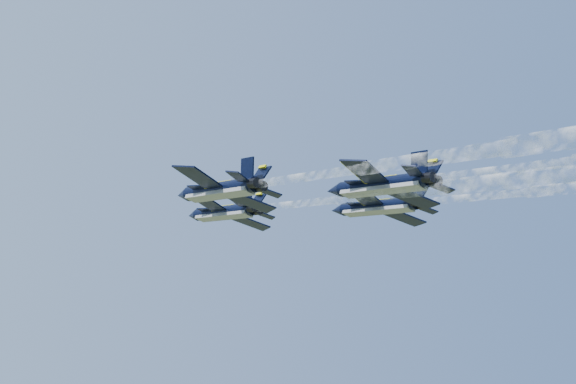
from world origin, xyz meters
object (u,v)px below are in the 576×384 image
jet_left (219,190)px  jet_right (377,207)px  jet_lead (223,212)px  jet_slot (381,185)px

jet_left → jet_right: same height
jet_lead → jet_right: 17.98m
jet_left → jet_slot: 15.44m
jet_lead → jet_slot: size_ratio=1.00×
jet_lead → jet_left: 17.92m
jet_left → jet_slot: (11.27, -10.55, 0.00)m
jet_right → jet_left: bearing=-179.9°
jet_lead → jet_left: size_ratio=1.00×
jet_slot → jet_left: bearing=130.6°
jet_lead → jet_slot: bearing=-90.6°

